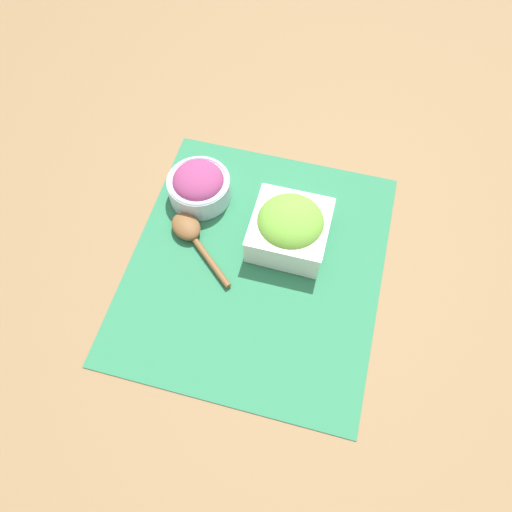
# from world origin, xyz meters

# --- Properties ---
(ground_plane) EXTENTS (3.00, 3.00, 0.00)m
(ground_plane) POSITION_xyz_m (0.00, 0.00, 0.00)
(ground_plane) COLOR olive
(placemat) EXTENTS (0.53, 0.46, 0.00)m
(placemat) POSITION_xyz_m (0.00, 0.00, 0.00)
(placemat) COLOR #2D7A51
(placemat) RESTS_ON ground_plane
(lettuce_bowl) EXTENTS (0.14, 0.14, 0.09)m
(lettuce_bowl) POSITION_xyz_m (0.07, -0.05, 0.05)
(lettuce_bowl) COLOR white
(lettuce_bowl) RESTS_ON placemat
(onion_bowl) EXTENTS (0.12, 0.12, 0.07)m
(onion_bowl) POSITION_xyz_m (0.12, 0.15, 0.04)
(onion_bowl) COLOR silver
(onion_bowl) RESTS_ON placemat
(wooden_spoon) EXTENTS (0.14, 0.16, 0.03)m
(wooden_spoon) POSITION_xyz_m (0.03, 0.14, 0.02)
(wooden_spoon) COLOR brown
(wooden_spoon) RESTS_ON placemat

